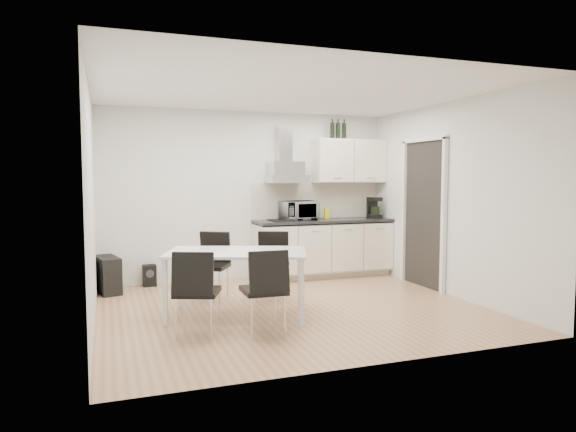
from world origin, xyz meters
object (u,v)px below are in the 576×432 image
object	(u,v)px
chair_near_right	(264,291)
guitar_amp	(108,275)
dining_table	(237,257)
chair_far_right	(272,267)
chair_near_left	(197,293)
chair_far_left	(211,267)
kitchenette	(325,225)
floor_speaker	(150,275)

from	to	relation	value
chair_near_right	guitar_amp	size ratio (longest dim) A/B	1.38
dining_table	chair_far_right	size ratio (longest dim) A/B	2.01
chair_far_right	chair_near_right	size ratio (longest dim) A/B	1.00
chair_far_right	chair_near_left	world-z (taller)	same
chair_near_right	guitar_amp	bearing A→B (deg)	121.87
chair_far_left	chair_near_right	world-z (taller)	same
chair_far_left	chair_far_right	distance (m)	0.78
kitchenette	chair_near_right	world-z (taller)	kitchenette
kitchenette	chair_far_right	size ratio (longest dim) A/B	2.86
chair_near_left	chair_near_right	world-z (taller)	same
dining_table	guitar_amp	world-z (taller)	dining_table
kitchenette	chair_far_right	world-z (taller)	kitchenette
guitar_amp	floor_speaker	distance (m)	0.64
dining_table	guitar_amp	bearing A→B (deg)	148.19
chair_far_left	chair_far_right	world-z (taller)	same
chair_far_right	floor_speaker	xyz separation A→B (m)	(-1.42, 1.43, -0.28)
chair_far_right	floor_speaker	distance (m)	2.03
chair_far_right	guitar_amp	size ratio (longest dim) A/B	1.38
chair_near_right	floor_speaker	distance (m)	2.92
chair_near_right	guitar_amp	distance (m)	2.92
chair_far_left	chair_far_right	xyz separation A→B (m)	(0.75, -0.23, 0.00)
chair_near_right	chair_far_left	bearing A→B (deg)	99.89
chair_far_left	dining_table	bearing A→B (deg)	130.60
chair_far_right	chair_near_left	size ratio (longest dim) A/B	1.00
kitchenette	chair_far_left	xyz separation A→B (m)	(-2.05, -1.03, -0.39)
guitar_amp	floor_speaker	bearing A→B (deg)	10.66
chair_far_right	guitar_amp	bearing A→B (deg)	-6.21
chair_far_right	chair_near_left	distance (m)	1.65
chair_near_left	chair_near_right	bearing A→B (deg)	8.40
kitchenette	guitar_amp	size ratio (longest dim) A/B	3.95
chair_far_left	chair_far_right	size ratio (longest dim) A/B	1.00
dining_table	chair_near_left	xyz separation A→B (m)	(-0.56, -0.61, -0.24)
chair_far_left	chair_near_right	bearing A→B (deg)	128.68
dining_table	chair_far_left	size ratio (longest dim) A/B	2.01
chair_far_left	chair_near_right	xyz separation A→B (m)	(0.24, -1.56, 0.00)
kitchenette	chair_far_right	bearing A→B (deg)	-135.81
chair_near_right	floor_speaker	xyz separation A→B (m)	(-0.90, 2.76, -0.28)
dining_table	floor_speaker	size ratio (longest dim) A/B	5.69
kitchenette	chair_near_left	distance (m)	3.49
kitchenette	guitar_amp	xyz separation A→B (m)	(-3.30, -0.08, -0.58)
guitar_amp	chair_far_right	bearing A→B (deg)	-43.45
chair_far_right	floor_speaker	bearing A→B (deg)	-20.85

